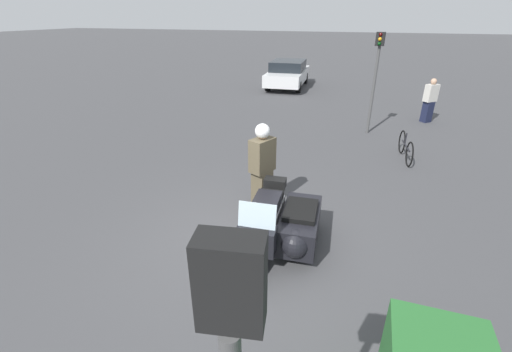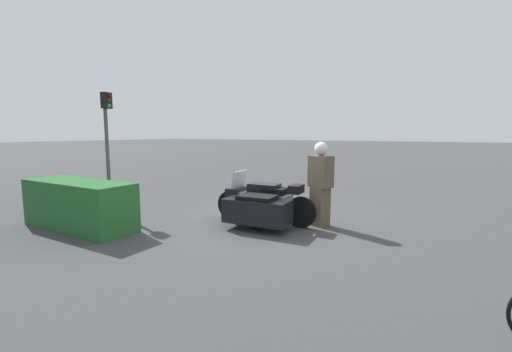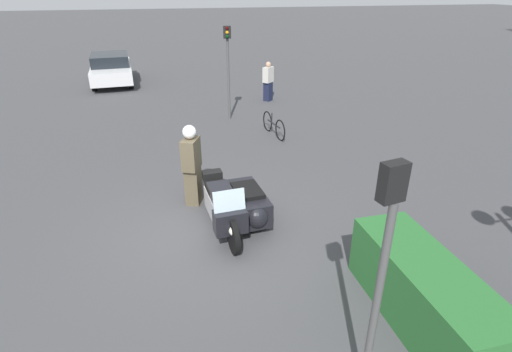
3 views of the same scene
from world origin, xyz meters
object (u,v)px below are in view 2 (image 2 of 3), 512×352
object	(u,v)px
police_motorcycle	(257,205)
hedge_bush_curbside	(79,205)
officer_rider	(320,182)
traffic_light_near	(107,133)

from	to	relation	value
police_motorcycle	hedge_bush_curbside	world-z (taller)	police_motorcycle
officer_rider	hedge_bush_curbside	xyz separation A→B (m)	(4.36, 2.83, -0.47)
police_motorcycle	officer_rider	bearing A→B (deg)	-151.84
police_motorcycle	hedge_bush_curbside	bearing A→B (deg)	28.96
hedge_bush_curbside	officer_rider	bearing A→B (deg)	-147.06
traffic_light_near	hedge_bush_curbside	bearing A→B (deg)	-69.92
officer_rider	police_motorcycle	bearing A→B (deg)	146.45
police_motorcycle	hedge_bush_curbside	xyz separation A→B (m)	(3.19, 2.08, 0.04)
officer_rider	traffic_light_near	world-z (taller)	traffic_light_near
officer_rider	traffic_light_near	xyz separation A→B (m)	(5.15, 1.47, 1.05)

